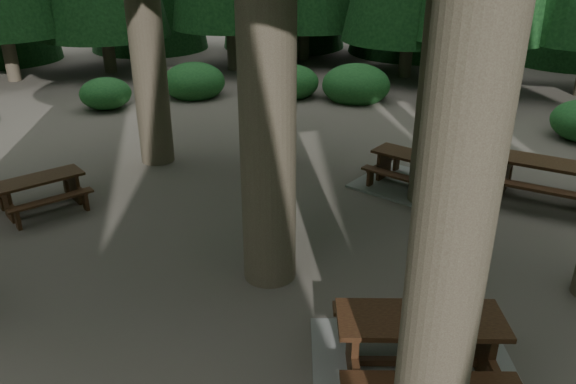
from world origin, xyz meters
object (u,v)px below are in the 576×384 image
at_px(picnic_table_c, 412,176).
at_px(picnic_table_a, 417,355).
at_px(picnic_table_b, 41,189).
at_px(picnic_table_d, 546,175).

bearing_deg(picnic_table_c, picnic_table_a, -61.85).
height_order(picnic_table_b, picnic_table_c, picnic_table_c).
bearing_deg(picnic_table_a, picnic_table_b, 144.90).
relative_size(picnic_table_a, picnic_table_d, 1.60).
distance_m(picnic_table_a, picnic_table_b, 8.08).
xyz_separation_m(picnic_table_c, picnic_table_d, (2.64, 0.61, 0.31)).
bearing_deg(picnic_table_b, picnic_table_a, -75.57).
distance_m(picnic_table_b, picnic_table_d, 10.32).
bearing_deg(picnic_table_a, picnic_table_d, 55.00).
bearing_deg(picnic_table_d, picnic_table_a, -96.02).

